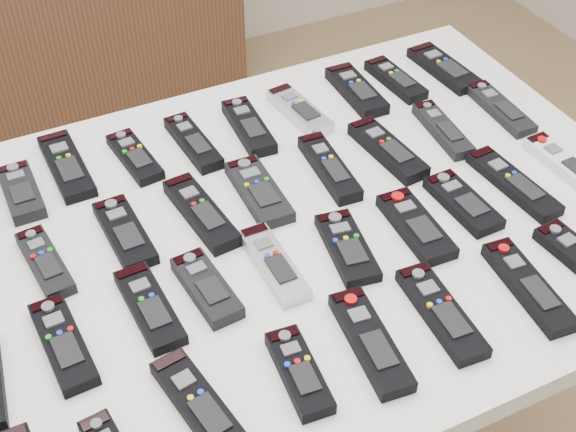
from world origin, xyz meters
name	(u,v)px	position (x,y,z in m)	size (l,w,h in m)	color
table	(288,250)	(0.07, 0.14, 0.72)	(1.25, 0.88, 0.78)	white
remote_1	(21,192)	(-0.31, 0.41, 0.79)	(0.06, 0.14, 0.02)	black
remote_2	(67,166)	(-0.22, 0.45, 0.79)	(0.06, 0.19, 0.02)	black
remote_3	(135,157)	(-0.10, 0.42, 0.79)	(0.05, 0.15, 0.02)	black
remote_4	(193,143)	(0.01, 0.41, 0.79)	(0.05, 0.17, 0.02)	black
remote_5	(249,127)	(0.12, 0.41, 0.79)	(0.05, 0.17, 0.02)	black
remote_6	(299,111)	(0.23, 0.41, 0.79)	(0.05, 0.16, 0.02)	#B7B7BC
remote_7	(356,90)	(0.36, 0.43, 0.79)	(0.06, 0.17, 0.02)	black
remote_8	(396,80)	(0.46, 0.43, 0.79)	(0.05, 0.16, 0.02)	black
remote_9	(444,68)	(0.57, 0.42, 0.79)	(0.06, 0.18, 0.02)	black
remote_11	(45,263)	(-0.31, 0.22, 0.79)	(0.05, 0.16, 0.02)	black
remote_12	(125,233)	(-0.18, 0.23, 0.79)	(0.06, 0.17, 0.02)	black
remote_13	(201,213)	(-0.05, 0.22, 0.79)	(0.05, 0.19, 0.02)	black
remote_14	(259,192)	(0.06, 0.23, 0.79)	(0.06, 0.17, 0.02)	black
remote_15	(329,168)	(0.20, 0.23, 0.79)	(0.05, 0.18, 0.02)	black
remote_16	(388,150)	(0.32, 0.23, 0.79)	(0.05, 0.18, 0.02)	black
remote_17	(443,130)	(0.44, 0.24, 0.79)	(0.04, 0.17, 0.02)	black
remote_18	(500,109)	(0.58, 0.25, 0.79)	(0.05, 0.18, 0.02)	black
remote_20	(63,344)	(-0.33, 0.05, 0.79)	(0.05, 0.17, 0.02)	black
remote_21	(150,307)	(-0.19, 0.06, 0.79)	(0.05, 0.17, 0.02)	black
remote_22	(207,288)	(-0.11, 0.06, 0.79)	(0.05, 0.15, 0.02)	black
remote_23	(274,264)	(0.01, 0.06, 0.79)	(0.05, 0.17, 0.02)	#B7B7BC
remote_24	(347,247)	(0.13, 0.05, 0.79)	(0.06, 0.16, 0.02)	black
remote_25	(416,226)	(0.25, 0.04, 0.79)	(0.06, 0.17, 0.02)	black
remote_26	(463,203)	(0.36, 0.05, 0.79)	(0.06, 0.15, 0.02)	black
remote_27	(513,183)	(0.46, 0.06, 0.79)	(0.05, 0.20, 0.02)	black
remote_28	(568,166)	(0.58, 0.05, 0.79)	(0.05, 0.19, 0.02)	silver
remote_31	(200,406)	(-0.19, -0.13, 0.79)	(0.05, 0.19, 0.02)	black
remote_32	(299,372)	(-0.05, -0.14, 0.79)	(0.05, 0.15, 0.02)	black
remote_33	(370,341)	(0.06, -0.14, 0.79)	(0.05, 0.19, 0.02)	black
remote_34	(441,312)	(0.18, -0.13, 0.79)	(0.05, 0.19, 0.02)	black
remote_35	(528,286)	(0.33, -0.15, 0.79)	(0.05, 0.19, 0.02)	black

